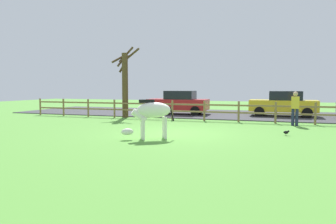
{
  "coord_description": "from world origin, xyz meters",
  "views": [
    {
      "loc": [
        3.77,
        -11.75,
        1.84
      ],
      "look_at": [
        -0.5,
        0.65,
        0.8
      ],
      "focal_mm": 33.22,
      "sensor_mm": 36.0,
      "label": 1
    }
  ],
  "objects_px": {
    "bare_tree": "(125,81)",
    "visitor_near_fence": "(295,107)",
    "parked_car_yellow": "(284,103)",
    "parked_car_red": "(179,102)",
    "zebra": "(151,113)",
    "crow_on_grass": "(286,132)"
  },
  "relations": [
    {
      "from": "crow_on_grass",
      "to": "parked_car_yellow",
      "type": "relative_size",
      "value": 0.05
    },
    {
      "from": "bare_tree",
      "to": "parked_car_red",
      "type": "relative_size",
      "value": 1.07
    },
    {
      "from": "crow_on_grass",
      "to": "parked_car_red",
      "type": "bearing_deg",
      "value": 131.65
    },
    {
      "from": "parked_car_yellow",
      "to": "parked_car_red",
      "type": "xyz_separation_m",
      "value": [
        -6.64,
        -0.61,
        0.0
      ]
    },
    {
      "from": "crow_on_grass",
      "to": "visitor_near_fence",
      "type": "height_order",
      "value": "visitor_near_fence"
    },
    {
      "from": "bare_tree",
      "to": "visitor_near_fence",
      "type": "bearing_deg",
      "value": -6.44
    },
    {
      "from": "bare_tree",
      "to": "zebra",
      "type": "relative_size",
      "value": 2.57
    },
    {
      "from": "crow_on_grass",
      "to": "parked_car_red",
      "type": "xyz_separation_m",
      "value": [
        -6.57,
        7.38,
        0.72
      ]
    },
    {
      "from": "parked_car_yellow",
      "to": "zebra",
      "type": "bearing_deg",
      "value": -114.29
    },
    {
      "from": "bare_tree",
      "to": "zebra",
      "type": "bearing_deg",
      "value": -56.75
    },
    {
      "from": "visitor_near_fence",
      "to": "zebra",
      "type": "bearing_deg",
      "value": -131.38
    },
    {
      "from": "parked_car_red",
      "to": "parked_car_yellow",
      "type": "bearing_deg",
      "value": 5.21
    },
    {
      "from": "bare_tree",
      "to": "parked_car_yellow",
      "type": "xyz_separation_m",
      "value": [
        9.17,
        3.51,
        -1.37
      ]
    },
    {
      "from": "bare_tree",
      "to": "parked_car_red",
      "type": "xyz_separation_m",
      "value": [
        2.53,
        2.91,
        -1.37
      ]
    },
    {
      "from": "bare_tree",
      "to": "parked_car_yellow",
      "type": "bearing_deg",
      "value": 20.96
    },
    {
      "from": "parked_car_red",
      "to": "bare_tree",
      "type": "bearing_deg",
      "value": -131.02
    },
    {
      "from": "bare_tree",
      "to": "parked_car_yellow",
      "type": "relative_size",
      "value": 1.08
    },
    {
      "from": "crow_on_grass",
      "to": "parked_car_red",
      "type": "relative_size",
      "value": 0.05
    },
    {
      "from": "crow_on_grass",
      "to": "visitor_near_fence",
      "type": "relative_size",
      "value": 0.13
    },
    {
      "from": "parked_car_yellow",
      "to": "parked_car_red",
      "type": "relative_size",
      "value": 1.0
    },
    {
      "from": "zebra",
      "to": "crow_on_grass",
      "type": "xyz_separation_m",
      "value": [
        4.6,
        2.38,
        -0.8
      ]
    },
    {
      "from": "zebra",
      "to": "parked_car_yellow",
      "type": "height_order",
      "value": "parked_car_yellow"
    }
  ]
}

